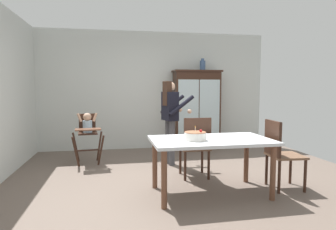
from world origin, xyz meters
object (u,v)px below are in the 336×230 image
(dining_chair_right_end, at_px, (279,150))
(birthday_cake, at_px, (195,136))
(adult_person, at_px, (170,112))
(dining_table, at_px, (211,146))
(high_chair_with_toddler, at_px, (88,129))
(ceramic_vase, at_px, (203,65))
(china_cabinet, at_px, (196,109))
(dining_chair_far_side, at_px, (196,143))

(dining_chair_right_end, bearing_deg, birthday_cake, 97.04)
(adult_person, distance_m, dining_table, 1.65)
(dining_table, bearing_deg, high_chair_with_toddler, 131.77)
(high_chair_with_toddler, relative_size, birthday_cake, 3.39)
(ceramic_vase, bearing_deg, dining_table, -105.12)
(ceramic_vase, height_order, dining_chair_right_end, ceramic_vase)
(dining_table, bearing_deg, ceramic_vase, 74.88)
(china_cabinet, height_order, birthday_cake, china_cabinet)
(ceramic_vase, height_order, dining_table, ceramic_vase)
(adult_person, bearing_deg, dining_chair_far_side, -179.13)
(birthday_cake, distance_m, dining_chair_far_side, 0.80)
(high_chair_with_toddler, distance_m, adult_person, 1.57)
(china_cabinet, xyz_separation_m, birthday_cake, (-0.88, -2.97, -0.12))
(china_cabinet, bearing_deg, adult_person, -123.87)
(dining_table, height_order, dining_chair_right_end, dining_chair_right_end)
(high_chair_with_toddler, bearing_deg, birthday_cake, -59.27)
(china_cabinet, distance_m, adult_person, 1.57)
(dining_table, relative_size, birthday_cake, 5.60)
(high_chair_with_toddler, xyz_separation_m, adult_person, (1.50, -0.34, 0.31))
(ceramic_vase, height_order, dining_chair_far_side, ceramic_vase)
(ceramic_vase, bearing_deg, adult_person, -127.79)
(birthday_cake, height_order, dining_chair_right_end, dining_chair_right_end)
(dining_table, bearing_deg, birthday_cake, -165.82)
(dining_chair_right_end, bearing_deg, dining_chair_far_side, 60.46)
(adult_person, distance_m, dining_chair_far_side, 1.04)
(dining_chair_right_end, bearing_deg, high_chair_with_toddler, 58.52)
(china_cabinet, xyz_separation_m, adult_person, (-0.88, -1.31, 0.05))
(china_cabinet, bearing_deg, dining_chair_far_side, -106.37)
(adult_person, xyz_separation_m, dining_table, (0.23, -1.60, -0.32))
(china_cabinet, height_order, dining_chair_far_side, china_cabinet)
(dining_table, bearing_deg, china_cabinet, 77.44)
(ceramic_vase, relative_size, adult_person, 0.18)
(adult_person, relative_size, dining_chair_right_end, 1.59)
(china_cabinet, distance_m, birthday_cake, 3.09)
(adult_person, bearing_deg, dining_table, 175.60)
(adult_person, bearing_deg, dining_chair_right_end, -154.79)
(dining_table, height_order, birthday_cake, birthday_cake)
(ceramic_vase, bearing_deg, dining_chair_right_end, -85.79)
(high_chair_with_toddler, bearing_deg, dining_chair_right_end, -41.38)
(birthday_cake, bearing_deg, dining_table, 14.18)
(birthday_cake, xyz_separation_m, dining_chair_right_end, (1.23, 0.07, -0.24))
(adult_person, distance_m, dining_chair_right_end, 2.05)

